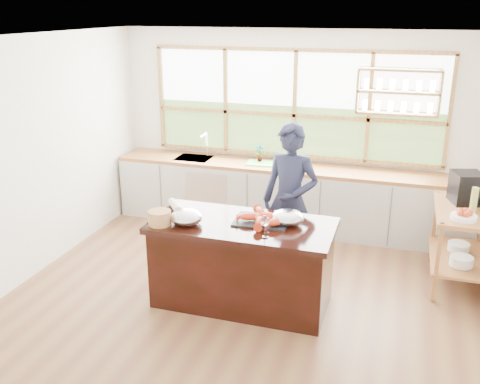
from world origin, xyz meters
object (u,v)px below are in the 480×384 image
at_px(island, 242,263).
at_px(espresso_machine, 467,188).
at_px(wicker_basket, 160,218).
at_px(cook, 290,201).

bearing_deg(island, espresso_machine, 31.00).
bearing_deg(wicker_basket, island, 20.33).
bearing_deg(cook, espresso_machine, 26.74).
height_order(island, cook, cook).
height_order(cook, wicker_basket, cook).
height_order(cook, espresso_machine, cook).
bearing_deg(wicker_basket, cook, 44.46).
relative_size(cook, espresso_machine, 5.15).
bearing_deg(island, wicker_basket, -159.67).
xyz_separation_m(island, cook, (0.32, 0.79, 0.44)).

